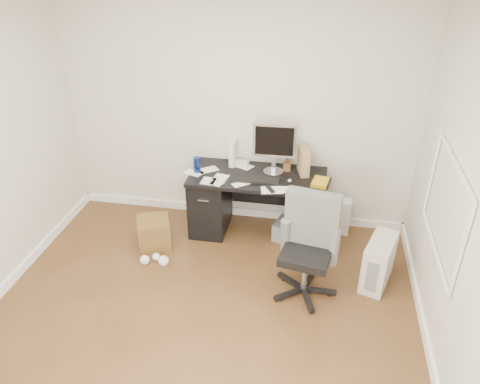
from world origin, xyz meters
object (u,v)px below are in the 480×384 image
object	(u,v)px
keyboard	(258,180)
office_chair	(307,249)
desk	(257,203)
lcd_monitor	(274,148)
wicker_basket	(154,233)
pc_tower	(379,262)

from	to	relation	value
keyboard	office_chair	world-z (taller)	office_chair
desk	lcd_monitor	bearing A→B (deg)	30.93
desk	office_chair	size ratio (longest dim) A/B	1.45
keyboard	office_chair	bearing A→B (deg)	-55.11
lcd_monitor	wicker_basket	size ratio (longest dim) A/B	1.72
pc_tower	wicker_basket	world-z (taller)	pc_tower
office_chair	wicker_basket	distance (m)	1.79
lcd_monitor	wicker_basket	distance (m)	1.62
keyboard	wicker_basket	world-z (taller)	keyboard
office_chair	wicker_basket	world-z (taller)	office_chair
desk	wicker_basket	size ratio (longest dim) A/B	4.36
pc_tower	keyboard	bearing A→B (deg)	175.61
office_chair	wicker_basket	xyz separation A→B (m)	(-1.69, 0.47, -0.35)
desk	lcd_monitor	size ratio (longest dim) A/B	2.54
desk	keyboard	world-z (taller)	keyboard
pc_tower	wicker_basket	distance (m)	2.41
desk	pc_tower	world-z (taller)	desk
pc_tower	desk	bearing A→B (deg)	171.40
desk	office_chair	xyz separation A→B (m)	(0.61, -0.96, 0.12)
office_chair	lcd_monitor	bearing A→B (deg)	122.71
desk	keyboard	size ratio (longest dim) A/B	3.31
wicker_basket	office_chair	bearing A→B (deg)	-15.65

